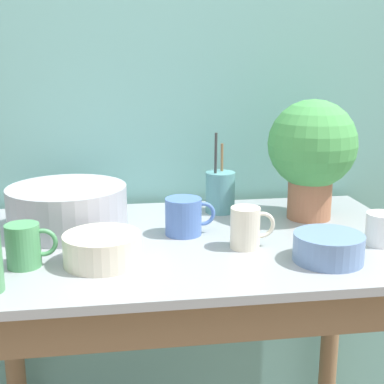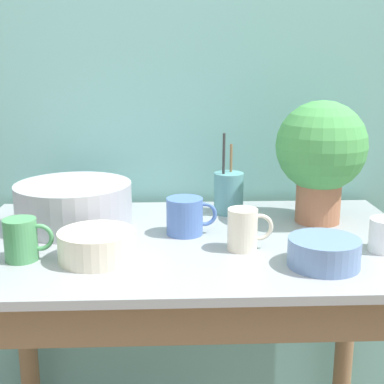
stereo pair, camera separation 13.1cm
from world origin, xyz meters
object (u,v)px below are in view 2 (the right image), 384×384
bowl_small_blue (324,252)px  mug_cream (244,229)px  potted_plant (321,152)px  utensil_cup (229,193)px  mug_green (22,239)px  mug_blue (186,216)px  bowl_small_cream (97,245)px  bowl_wash_large (74,205)px

bowl_small_blue → mug_cream: bearing=145.5°
potted_plant → bowl_small_blue: 0.37m
utensil_cup → bowl_small_blue: bearing=-68.7°
mug_green → mug_blue: same height
bowl_small_cream → potted_plant: bearing=24.8°
bowl_small_blue → bowl_small_cream: 0.50m
bowl_small_cream → mug_green: bearing=178.4°
potted_plant → mug_blue: bearing=-165.9°
bowl_wash_large → bowl_small_blue: bowl_wash_large is taller
mug_blue → mug_cream: bearing=-42.0°
mug_blue → bowl_small_cream: 0.27m
potted_plant → bowl_wash_large: 0.68m
bowl_small_blue → utensil_cup: (-0.16, 0.42, 0.03)m
potted_plant → bowl_wash_large: size_ratio=1.07×
potted_plant → bowl_wash_large: bearing=-179.4°
mug_cream → mug_green: bearing=-174.7°
mug_green → utensil_cup: utensil_cup is taller
utensil_cup → mug_cream: bearing=-89.5°
bowl_small_blue → utensil_cup: bearing=111.3°
bowl_small_blue → mug_green: bearing=174.5°
mug_blue → mug_cream: mug_cream is taller
mug_cream → utensil_cup: bearing=90.5°
potted_plant → bowl_small_blue: (-0.07, -0.32, -0.16)m
bowl_wash_large → utensil_cup: 0.44m
potted_plant → bowl_wash_large: (-0.67, -0.01, -0.14)m
bowl_wash_large → mug_cream: bowl_wash_large is taller
potted_plant → mug_blue: (-0.37, -0.09, -0.15)m
mug_green → utensil_cup: (0.50, 0.35, 0.01)m
potted_plant → bowl_small_cream: bearing=-155.2°
potted_plant → mug_green: (-0.74, -0.26, -0.15)m
mug_cream → utensil_cup: size_ratio=0.46×
mug_blue → utensil_cup: size_ratio=0.55×
mug_blue → mug_green: bearing=-155.7°
bowl_wash_large → bowl_small_cream: 0.27m
bowl_small_cream → bowl_small_blue: bearing=-6.7°
mug_cream → mug_blue: bearing=138.0°
mug_blue → bowl_small_cream: (-0.20, -0.17, -0.01)m
mug_green → mug_cream: 0.51m
bowl_small_blue → mug_blue: bearing=141.9°
bowl_small_cream → mug_blue: bearing=40.0°
bowl_wash_large → mug_blue: bowl_wash_large is taller
bowl_small_blue → bowl_wash_large: bearing=151.9°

